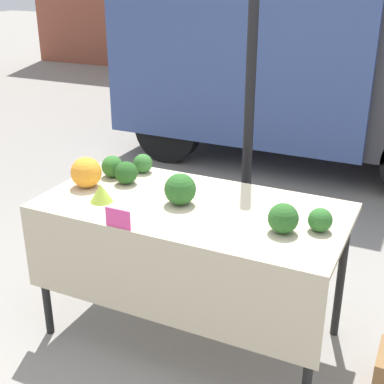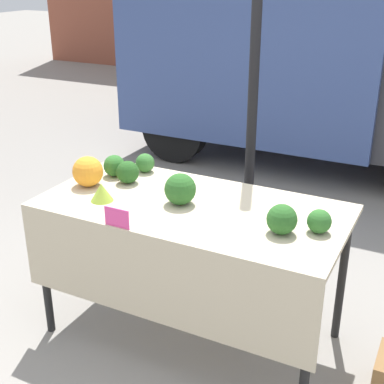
{
  "view_description": "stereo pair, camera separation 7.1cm",
  "coord_description": "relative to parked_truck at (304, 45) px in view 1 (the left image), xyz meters",
  "views": [
    {
      "loc": [
        1.21,
        -2.55,
        2.19
      ],
      "look_at": [
        0.0,
        0.0,
        0.99
      ],
      "focal_mm": 50.0,
      "sensor_mm": 36.0,
      "label": 1
    },
    {
      "loc": [
        1.28,
        -2.52,
        2.19
      ],
      "look_at": [
        0.0,
        0.0,
        0.99
      ],
      "focal_mm": 50.0,
      "sensor_mm": 36.0,
      "label": 2
    }
  ],
  "objects": [
    {
      "name": "broccoli_head_0",
      "position": [
        -0.3,
        -3.61,
        -0.35
      ],
      "size": [
        0.14,
        0.14,
        0.14
      ],
      "color": "#2D6628",
      "rests_on": "market_table"
    },
    {
      "name": "ground_plane",
      "position": [
        0.36,
        -3.79,
        -1.33
      ],
      "size": [
        40.0,
        40.0,
        0.0
      ],
      "primitive_type": "plane",
      "color": "gray"
    },
    {
      "name": "broccoli_head_3",
      "position": [
        1.1,
        -3.8,
        -0.36
      ],
      "size": [
        0.13,
        0.13,
        0.13
      ],
      "color": "#2D6628",
      "rests_on": "market_table"
    },
    {
      "name": "romanesco_head",
      "position": [
        -0.14,
        -3.98,
        -0.37
      ],
      "size": [
        0.13,
        0.13,
        0.11
      ],
      "color": "#93B238",
      "rests_on": "market_table"
    },
    {
      "name": "orange_cauliflower",
      "position": [
        -0.35,
        -3.83,
        -0.33
      ],
      "size": [
        0.19,
        0.19,
        0.19
      ],
      "color": "orange",
      "rests_on": "market_table"
    },
    {
      "name": "parked_truck",
      "position": [
        0.0,
        0.0,
        0.0
      ],
      "size": [
        4.33,
        2.23,
        2.51
      ],
      "color": "#384C84",
      "rests_on": "ground_plane"
    },
    {
      "name": "broccoli_head_4",
      "position": [
        0.29,
        -3.81,
        -0.33
      ],
      "size": [
        0.19,
        0.19,
        0.19
      ],
      "color": "#285B23",
      "rests_on": "market_table"
    },
    {
      "name": "broccoli_head_5",
      "position": [
        -0.16,
        -3.45,
        -0.36
      ],
      "size": [
        0.13,
        0.13,
        0.13
      ],
      "color": "#336B2D",
      "rests_on": "market_table"
    },
    {
      "name": "broccoli_head_2",
      "position": [
        0.93,
        -3.9,
        -0.34
      ],
      "size": [
        0.16,
        0.16,
        0.16
      ],
      "color": "#285B23",
      "rests_on": "market_table"
    },
    {
      "name": "price_sign",
      "position": [
        0.14,
        -4.22,
        -0.37
      ],
      "size": [
        0.15,
        0.01,
        0.11
      ],
      "color": "#EF4793",
      "rests_on": "market_table"
    },
    {
      "name": "tent_pole",
      "position": [
        0.38,
        -2.92,
        0.06
      ],
      "size": [
        0.07,
        0.07,
        2.79
      ],
      "color": "black",
      "rests_on": "ground_plane"
    },
    {
      "name": "broccoli_head_1",
      "position": [
        -0.16,
        -3.67,
        -0.35
      ],
      "size": [
        0.15,
        0.15,
        0.15
      ],
      "color": "#23511E",
      "rests_on": "market_table"
    },
    {
      "name": "market_table",
      "position": [
        0.36,
        -3.86,
        -0.54
      ],
      "size": [
        1.78,
        0.9,
        0.91
      ],
      "color": "beige",
      "rests_on": "ground_plane"
    }
  ]
}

